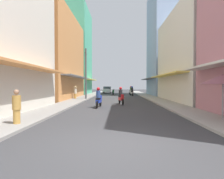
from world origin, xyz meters
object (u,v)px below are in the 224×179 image
object	(u,v)px
motorbike_red	(121,97)
motorbike_silver	(131,91)
parked_car	(107,90)
utility_pole	(86,74)
pedestrian_midway	(75,92)
motorbike_blue	(99,98)
motorbike_green	(113,92)
vendor_umbrella	(223,79)
pedestrian_far	(17,108)
motorbike_white	(132,92)

from	to	relation	value
motorbike_red	motorbike_silver	size ratio (longest dim) A/B	1.03
motorbike_silver	parked_car	world-z (taller)	motorbike_silver
motorbike_red	parked_car	size ratio (longest dim) A/B	0.43
motorbike_red	utility_pole	bearing A→B (deg)	128.91
pedestrian_midway	motorbike_silver	bearing A→B (deg)	56.12
motorbike_red	motorbike_blue	xyz separation A→B (m)	(-1.78, -2.30, 0.00)
motorbike_green	utility_pole	size ratio (longest dim) A/B	0.30
parked_car	vendor_umbrella	distance (m)	31.78
pedestrian_far	pedestrian_midway	distance (m)	14.05
utility_pole	motorbike_red	bearing A→B (deg)	-51.09
motorbike_white	pedestrian_far	xyz separation A→B (m)	(-6.50, -21.39, 0.07)
motorbike_white	utility_pole	bearing A→B (deg)	-128.96
utility_pole	vendor_umbrella	bearing A→B (deg)	-56.12
pedestrian_midway	vendor_umbrella	world-z (taller)	vendor_umbrella
motorbike_white	utility_pole	size ratio (longest dim) A/B	0.29
motorbike_silver	pedestrian_midway	size ratio (longest dim) A/B	1.05
pedestrian_midway	motorbike_green	bearing A→B (deg)	67.25
motorbike_blue	motorbike_silver	size ratio (longest dim) A/B	1.05
pedestrian_far	pedestrian_midway	bearing A→B (deg)	93.69
motorbike_green	parked_car	xyz separation A→B (m)	(-1.46, 7.64, 0.24)
motorbike_green	motorbike_white	bearing A→B (deg)	-43.33
motorbike_silver	motorbike_white	xyz separation A→B (m)	(-0.20, -3.95, 0.00)
motorbike_green	vendor_umbrella	xyz separation A→B (m)	(5.65, -23.30, 1.51)
motorbike_red	motorbike_green	world-z (taller)	motorbike_red
motorbike_silver	motorbike_red	bearing A→B (deg)	-97.43
motorbike_blue	motorbike_green	bearing A→B (deg)	87.92
motorbike_green	parked_car	size ratio (longest dim) A/B	0.44
motorbike_red	parked_car	bearing A→B (deg)	96.37
motorbike_blue	vendor_umbrella	size ratio (longest dim) A/B	0.81
parked_car	pedestrian_far	xyz separation A→B (m)	(-1.95, -31.95, 0.04)
motorbike_red	motorbike_white	size ratio (longest dim) A/B	0.99
motorbike_green	motorbike_blue	size ratio (longest dim) A/B	1.00
motorbike_red	pedestrian_midway	world-z (taller)	pedestrian_midway
motorbike_white	pedestrian_midway	distance (m)	10.45
motorbike_white	pedestrian_far	distance (m)	22.36
motorbike_green	motorbike_blue	world-z (taller)	motorbike_blue
motorbike_blue	utility_pole	world-z (taller)	utility_pole
motorbike_red	motorbike_green	xyz separation A→B (m)	(-1.13, 15.53, -0.20)
motorbike_green	parked_car	world-z (taller)	parked_car
motorbike_blue	utility_pole	xyz separation A→B (m)	(-2.34, 7.40, 2.43)
motorbike_green	motorbike_white	xyz separation A→B (m)	(3.09, -2.91, 0.20)
motorbike_red	motorbike_white	bearing A→B (deg)	81.16
motorbike_green	pedestrian_far	world-z (taller)	pedestrian_far
vendor_umbrella	utility_pole	size ratio (longest dim) A/B	0.37
motorbike_silver	pedestrian_far	xyz separation A→B (m)	(-6.70, -25.34, 0.07)
motorbike_red	motorbike_green	distance (m)	15.57
motorbike_blue	motorbike_white	size ratio (longest dim) A/B	1.00
motorbike_blue	vendor_umbrella	xyz separation A→B (m)	(6.30, -5.47, 1.31)
motorbike_red	vendor_umbrella	xyz separation A→B (m)	(4.52, -7.77, 1.31)
motorbike_blue	motorbike_white	world-z (taller)	same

